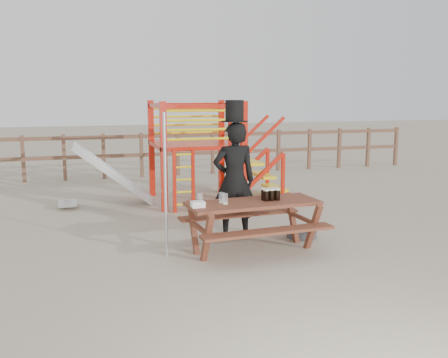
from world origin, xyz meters
TOP-DOWN VIEW (x-y plane):
  - ground at (0.00, 0.00)m, footprint 60.00×60.00m
  - back_fence at (0.00, 7.00)m, footprint 15.09×0.09m
  - playground_fort at (0.12, 3.58)m, footprint 4.71×1.84m
  - picnic_table at (0.20, 0.01)m, footprint 1.97×1.43m
  - man_with_hat at (0.15, 0.74)m, footprint 0.70×0.49m
  - metal_pole at (-1.03, 0.13)m, footprint 0.04×0.04m
  - parasol_base at (1.17, 0.44)m, footprint 0.47×0.47m
  - paper_bag at (-0.64, -0.11)m, footprint 0.18×0.14m
  - stout_pints at (0.48, 0.04)m, footprint 0.27×0.19m
  - empty_glasses at (-0.35, 0.02)m, footprint 0.42×0.16m

SIDE VIEW (x-z plane):
  - ground at x=0.00m, z-range 0.00..0.00m
  - parasol_base at x=1.17m, z-range -0.04..0.15m
  - picnic_table at x=0.20m, z-range 0.10..0.82m
  - back_fence at x=0.00m, z-range 0.14..1.34m
  - paper_bag at x=-0.64m, z-range 0.73..0.81m
  - empty_glasses at x=-0.35m, z-range 0.72..0.87m
  - stout_pints at x=0.48m, z-range 0.73..0.90m
  - man_with_hat at x=0.15m, z-range -0.11..2.03m
  - metal_pole at x=-1.03m, z-range 0.00..2.00m
  - playground_fort at x=0.12m, z-range 0.02..2.12m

